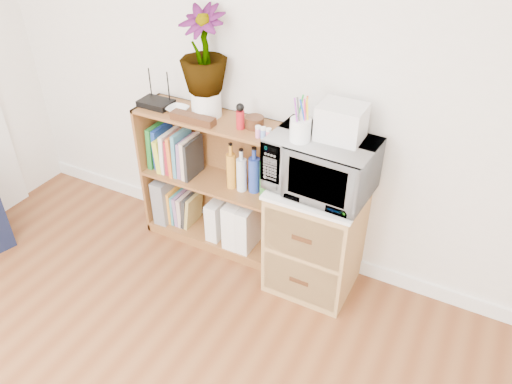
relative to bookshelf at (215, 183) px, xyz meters
The scene contains 21 objects.
skirting_board 0.57m from the bookshelf, 21.80° to the left, with size 4.00×0.02×0.10m, color white.
bookshelf is the anchor object (origin of this frame).
wicker_unit 0.76m from the bookshelf, ahead, with size 0.50×0.45×0.70m, color #9E7542.
microwave 0.85m from the bookshelf, ahead, with size 0.56×0.38×0.31m, color white.
pen_cup 0.90m from the bookshelf, 13.01° to the right, with size 0.11×0.11×0.12m, color white.
small_appliance 1.05m from the bookshelf, ahead, with size 0.24×0.20×0.19m, color silver.
router 0.63m from the bookshelf, behind, with size 0.21×0.14×0.04m, color black.
white_bowl 0.54m from the bookshelf, behind, with size 0.13×0.13×0.03m, color white.
plant_pot 0.55m from the bookshelf, 153.40° to the left, with size 0.18×0.18×0.15m, color white.
potted_plant 0.88m from the bookshelf, 153.40° to the left, with size 0.27×0.27×0.49m, color #377A31.
trinket_box 0.51m from the bookshelf, 121.32° to the right, with size 0.29×0.07×0.05m, color #3B2010.
kokeshi_doll 0.58m from the bookshelf, ahead, with size 0.05×0.05×0.11m, color #A7141C.
wooden_bowl 0.59m from the bookshelf, ahead, with size 0.11×0.11×0.06m, color #3C1D10.
paint_jars 0.65m from the bookshelf, 12.67° to the right, with size 0.12×0.04×0.06m, color pink.
file_box 0.46m from the bookshelf, behind, with size 0.10×0.27×0.34m, color slate.
magazine_holder_left 0.27m from the bookshelf, 21.58° to the right, with size 0.09×0.23×0.28m, color silver.
magazine_holder_mid 0.30m from the bookshelf, ahead, with size 0.10×0.26×0.33m, color white.
magazine_holder_right 0.36m from the bookshelf, ahead, with size 0.10×0.26×0.32m, color silver.
cookbooks 0.34m from the bookshelf, behind, with size 0.34×0.20×0.31m.
liquor_bottles 0.35m from the bookshelf, ahead, with size 0.37×0.07×0.32m.
lower_books 0.39m from the bookshelf, behind, with size 0.19×0.19×0.26m.
Camera 1 is at (1.16, -0.19, 2.28)m, focal length 35.00 mm.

